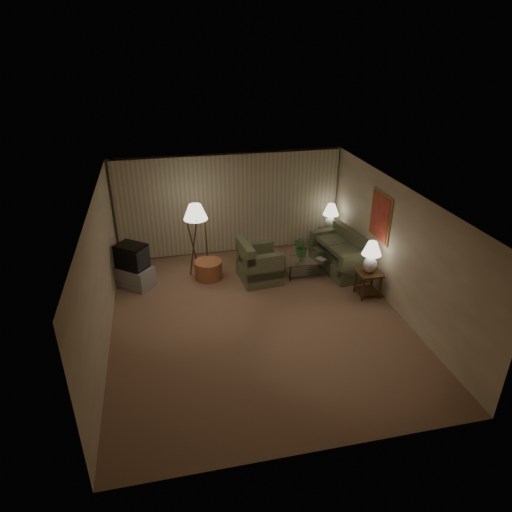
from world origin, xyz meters
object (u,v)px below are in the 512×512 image
at_px(side_table_far, 329,236).
at_px(table_lamp_near, 371,254).
at_px(tv_cabinet, 134,276).
at_px(crt_tv, 132,256).
at_px(sofa, 340,255).
at_px(armchair, 260,265).
at_px(ottoman, 208,270).
at_px(side_table_near, 368,279).
at_px(floor_lamp, 197,238).
at_px(vase, 302,257).
at_px(coffee_table, 307,264).
at_px(table_lamp_far, 331,215).

height_order(side_table_far, table_lamp_near, table_lamp_near).
xyz_separation_m(tv_cabinet, crt_tv, (0.00, 0.00, 0.54)).
bearing_deg(crt_tv, tv_cabinet, 0.00).
distance_m(side_table_far, crt_tv, 5.30).
xyz_separation_m(sofa, armchair, (-2.09, -0.11, 0.02)).
bearing_deg(crt_tv, side_table_far, 48.83).
height_order(tv_cabinet, ottoman, tv_cabinet).
height_order(side_table_near, crt_tv, crt_tv).
xyz_separation_m(floor_lamp, vase, (2.47, -0.72, -0.44)).
bearing_deg(coffee_table, floor_lamp, 164.52).
distance_m(floor_lamp, ottoman, 0.83).
relative_size(tv_cabinet, ottoman, 1.50).
relative_size(side_table_near, table_lamp_far, 0.82).
distance_m(armchair, side_table_far, 2.57).
bearing_deg(coffee_table, crt_tv, 175.52).
height_order(floor_lamp, ottoman, floor_lamp).
xyz_separation_m(sofa, vase, (-1.03, -0.10, 0.11)).
distance_m(sofa, ottoman, 3.30).
distance_m(side_table_far, floor_lamp, 3.72).
distance_m(armchair, coffee_table, 1.21).
height_order(table_lamp_far, vase, table_lamp_far).
distance_m(table_lamp_far, coffee_table, 1.79).
bearing_deg(tv_cabinet, table_lamp_near, 21.90).
bearing_deg(coffee_table, tv_cabinet, 175.52).
bearing_deg(side_table_near, side_table_far, 90.00).
relative_size(table_lamp_near, table_lamp_far, 1.02).
bearing_deg(ottoman, tv_cabinet, -179.18).
height_order(tv_cabinet, vase, vase).
bearing_deg(table_lamp_near, tv_cabinet, 163.13).
relative_size(coffee_table, floor_lamp, 0.64).
bearing_deg(sofa, table_lamp_far, 164.67).
bearing_deg(side_table_near, crt_tv, 163.13).
bearing_deg(armchair, coffee_table, -95.35).
height_order(coffee_table, tv_cabinet, tv_cabinet).
distance_m(tv_cabinet, vase, 4.04).
distance_m(side_table_near, table_lamp_near, 0.63).
bearing_deg(table_lamp_far, side_table_near, -90.00).
bearing_deg(floor_lamp, crt_tv, -165.65).
bearing_deg(table_lamp_near, coffee_table, 129.52).
bearing_deg(floor_lamp, side_table_near, -28.43).
bearing_deg(crt_tv, sofa, 36.20).
distance_m(crt_tv, vase, 4.04).
relative_size(side_table_far, crt_tv, 0.73).
bearing_deg(side_table_far, side_table_near, -90.00).
height_order(armchair, side_table_far, armchair).
height_order(side_table_far, crt_tv, crt_tv).
height_order(table_lamp_near, coffee_table, table_lamp_near).
relative_size(armchair, floor_lamp, 0.64).
height_order(table_lamp_far, crt_tv, table_lamp_far).
height_order(side_table_far, coffee_table, side_table_far).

